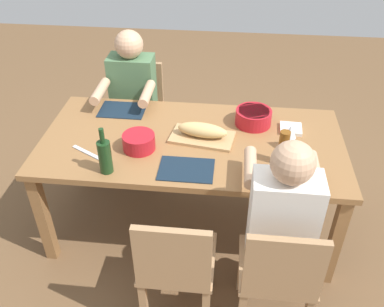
{
  "coord_description": "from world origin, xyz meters",
  "views": [
    {
      "loc": [
        0.24,
        -2.2,
        2.25
      ],
      "look_at": [
        0.0,
        0.0,
        0.63
      ],
      "focal_mm": 39.15,
      "sensor_mm": 36.0,
      "label": 1
    }
  ],
  "objects_px": {
    "wine_glass": "(290,132)",
    "chair_near_right": "(278,274)",
    "bread_loaf": "(202,130)",
    "serving_bowl_pasta": "(139,141)",
    "wine_bottle": "(105,156)",
    "dining_table": "(192,149)",
    "chair_far_left": "(139,108)",
    "beer_bottle": "(283,148)",
    "diner_far_left": "(132,96)",
    "chair_near_center": "(176,265)",
    "serving_bowl_salad": "(253,116)",
    "diner_near_right": "(281,219)",
    "cutting_board": "(202,137)",
    "napkin_stack": "(291,129)"
  },
  "relations": [
    {
      "from": "chair_near_right",
      "to": "wine_bottle",
      "type": "height_order",
      "value": "wine_bottle"
    },
    {
      "from": "dining_table",
      "to": "serving_bowl_pasta",
      "type": "height_order",
      "value": "serving_bowl_pasta"
    },
    {
      "from": "serving_bowl_pasta",
      "to": "wine_glass",
      "type": "height_order",
      "value": "wine_glass"
    },
    {
      "from": "chair_far_left",
      "to": "diner_far_left",
      "type": "xyz_separation_m",
      "value": [
        -0.0,
        -0.18,
        0.21
      ]
    },
    {
      "from": "chair_near_center",
      "to": "wine_glass",
      "type": "distance_m",
      "value": 1.04
    },
    {
      "from": "dining_table",
      "to": "diner_far_left",
      "type": "distance_m",
      "value": 0.81
    },
    {
      "from": "chair_near_right",
      "to": "wine_glass",
      "type": "bearing_deg",
      "value": 84.62
    },
    {
      "from": "chair_far_left",
      "to": "wine_bottle",
      "type": "height_order",
      "value": "wine_bottle"
    },
    {
      "from": "bread_loaf",
      "to": "wine_bottle",
      "type": "xyz_separation_m",
      "value": [
        -0.52,
        -0.39,
        0.04
      ]
    },
    {
      "from": "chair_far_left",
      "to": "serving_bowl_pasta",
      "type": "bearing_deg",
      "value": -76.83
    },
    {
      "from": "beer_bottle",
      "to": "chair_near_right",
      "type": "bearing_deg",
      "value": -91.75
    },
    {
      "from": "serving_bowl_pasta",
      "to": "serving_bowl_salad",
      "type": "distance_m",
      "value": 0.79
    },
    {
      "from": "chair_far_left",
      "to": "serving_bowl_salad",
      "type": "distance_m",
      "value": 1.13
    },
    {
      "from": "dining_table",
      "to": "serving_bowl_salad",
      "type": "distance_m",
      "value": 0.47
    },
    {
      "from": "chair_far_left",
      "to": "chair_near_center",
      "type": "bearing_deg",
      "value": -71.51
    },
    {
      "from": "chair_near_right",
      "to": "cutting_board",
      "type": "bearing_deg",
      "value": 119.93
    },
    {
      "from": "cutting_board",
      "to": "wine_glass",
      "type": "distance_m",
      "value": 0.55
    },
    {
      "from": "serving_bowl_salad",
      "to": "cutting_board",
      "type": "bearing_deg",
      "value": -146.8
    },
    {
      "from": "napkin_stack",
      "to": "wine_bottle",
      "type": "bearing_deg",
      "value": -153.23
    },
    {
      "from": "chair_near_center",
      "to": "serving_bowl_salad",
      "type": "height_order",
      "value": "chair_near_center"
    },
    {
      "from": "chair_far_left",
      "to": "wine_glass",
      "type": "distance_m",
      "value": 1.45
    },
    {
      "from": "chair_near_center",
      "to": "bread_loaf",
      "type": "relative_size",
      "value": 2.66
    },
    {
      "from": "chair_near_right",
      "to": "bread_loaf",
      "type": "bearing_deg",
      "value": 119.93
    },
    {
      "from": "beer_bottle",
      "to": "napkin_stack",
      "type": "xyz_separation_m",
      "value": [
        0.09,
        0.37,
        -0.1
      ]
    },
    {
      "from": "serving_bowl_salad",
      "to": "wine_bottle",
      "type": "bearing_deg",
      "value": -144.43
    },
    {
      "from": "dining_table",
      "to": "diner_far_left",
      "type": "relative_size",
      "value": 1.61
    },
    {
      "from": "diner_near_right",
      "to": "serving_bowl_pasta",
      "type": "distance_m",
      "value": 0.98
    },
    {
      "from": "chair_far_left",
      "to": "diner_near_right",
      "type": "relative_size",
      "value": 0.71
    },
    {
      "from": "beer_bottle",
      "to": "napkin_stack",
      "type": "distance_m",
      "value": 0.39
    },
    {
      "from": "diner_far_left",
      "to": "wine_glass",
      "type": "bearing_deg",
      "value": -29.36
    },
    {
      "from": "chair_near_right",
      "to": "beer_bottle",
      "type": "xyz_separation_m",
      "value": [
        0.02,
        0.61,
        0.37
      ]
    },
    {
      "from": "chair_near_right",
      "to": "diner_near_right",
      "type": "bearing_deg",
      "value": 90.0
    },
    {
      "from": "bread_loaf",
      "to": "serving_bowl_pasta",
      "type": "bearing_deg",
      "value": -158.35
    },
    {
      "from": "diner_near_right",
      "to": "serving_bowl_salad",
      "type": "relative_size",
      "value": 4.98
    },
    {
      "from": "wine_glass",
      "to": "chair_near_right",
      "type": "bearing_deg",
      "value": -95.38
    },
    {
      "from": "wine_bottle",
      "to": "beer_bottle",
      "type": "bearing_deg",
      "value": 10.41
    },
    {
      "from": "chair_near_right",
      "to": "cutting_board",
      "type": "height_order",
      "value": "chair_near_right"
    },
    {
      "from": "chair_near_center",
      "to": "wine_glass",
      "type": "relative_size",
      "value": 5.12
    },
    {
      "from": "serving_bowl_salad",
      "to": "wine_glass",
      "type": "relative_size",
      "value": 1.45
    },
    {
      "from": "napkin_stack",
      "to": "serving_bowl_pasta",
      "type": "bearing_deg",
      "value": -161.92
    },
    {
      "from": "wine_bottle",
      "to": "napkin_stack",
      "type": "xyz_separation_m",
      "value": [
        1.09,
        0.55,
        -0.1
      ]
    },
    {
      "from": "dining_table",
      "to": "wine_glass",
      "type": "distance_m",
      "value": 0.63
    },
    {
      "from": "diner_near_right",
      "to": "serving_bowl_salad",
      "type": "xyz_separation_m",
      "value": [
        -0.14,
        0.84,
        0.1
      ]
    },
    {
      "from": "dining_table",
      "to": "wine_glass",
      "type": "xyz_separation_m",
      "value": [
        0.6,
        -0.03,
        0.19
      ]
    },
    {
      "from": "chair_near_center",
      "to": "chair_far_left",
      "type": "bearing_deg",
      "value": 108.49
    },
    {
      "from": "chair_near_center",
      "to": "diner_near_right",
      "type": "height_order",
      "value": "diner_near_right"
    },
    {
      "from": "dining_table",
      "to": "chair_far_left",
      "type": "bearing_deg",
      "value": 123.77
    },
    {
      "from": "dining_table",
      "to": "napkin_stack",
      "type": "bearing_deg",
      "value": 15.59
    },
    {
      "from": "serving_bowl_salad",
      "to": "wine_glass",
      "type": "height_order",
      "value": "wine_glass"
    },
    {
      "from": "serving_bowl_salad",
      "to": "bread_loaf",
      "type": "xyz_separation_m",
      "value": [
        -0.32,
        -0.21,
        0.01
      ]
    }
  ]
}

